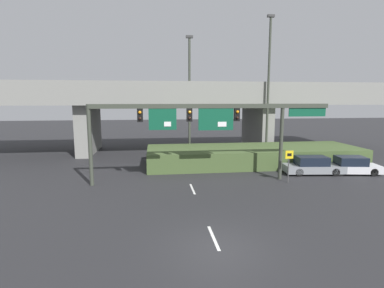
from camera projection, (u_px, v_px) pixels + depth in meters
name	position (u px, v px, depth m)	size (l,w,h in m)	color
ground_plane	(217.00, 247.00, 12.52)	(160.00, 160.00, 0.00)	#262628
lane_markings	(187.00, 176.00, 24.20)	(0.14, 24.54, 0.01)	silver
signal_gantry	(206.00, 118.00, 21.73)	(17.73, 0.44, 5.78)	#383D33
speed_limit_sign	(289.00, 161.00, 21.89)	(0.60, 0.11, 2.46)	#4C4C4C
highway_light_pole_near	(268.00, 85.00, 30.90)	(0.70, 0.36, 14.49)	#383D33
highway_light_pole_far	(189.00, 95.00, 30.84)	(0.70, 0.36, 12.44)	#383D33
overpass_bridge	(175.00, 102.00, 35.16)	(47.17, 9.80, 7.94)	gray
grass_embankment	(253.00, 156.00, 28.46)	(19.97, 6.16, 1.62)	#42562D
parked_sedan_near_right	(313.00, 166.00, 24.66)	(4.90, 2.24, 1.47)	gray
parked_sedan_mid_right	(352.00, 166.00, 24.70)	(4.52, 2.43, 1.45)	silver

